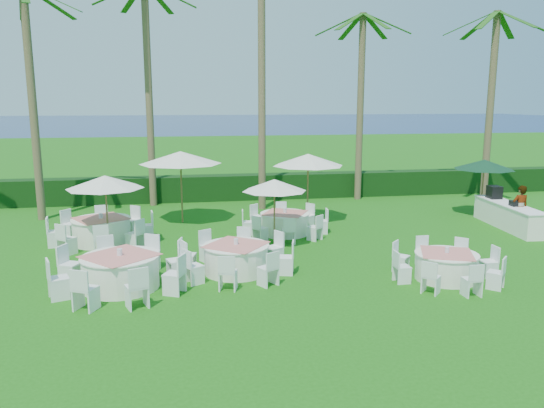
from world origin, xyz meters
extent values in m
plane|color=#195A0F|center=(0.00, 0.00, 0.00)|extent=(120.00, 120.00, 0.00)
cube|color=black|center=(0.00, 12.00, 0.60)|extent=(34.00, 1.00, 1.20)
plane|color=#061442|center=(0.00, 102.00, 0.00)|extent=(260.00, 260.00, 0.00)
cylinder|color=white|center=(-4.37, 0.05, 0.42)|extent=(1.91, 1.91, 0.83)
cylinder|color=white|center=(-4.37, 0.05, 0.84)|extent=(1.99, 1.99, 0.03)
cube|color=#DA756A|center=(-4.37, 0.05, 0.87)|extent=(2.18, 2.18, 0.01)
cylinder|color=silver|center=(-4.37, 0.05, 0.95)|extent=(0.13, 0.13, 0.18)
cube|color=white|center=(-2.96, 0.55, 0.50)|extent=(0.59, 0.59, 1.00)
cube|color=white|center=(-3.73, 1.40, 0.50)|extent=(0.62, 0.62, 1.00)
cube|color=white|center=(-4.87, 1.46, 0.50)|extent=(0.59, 0.59, 1.00)
cube|color=white|center=(-5.72, 0.69, 0.50)|extent=(0.62, 0.62, 1.00)
cube|color=white|center=(-5.78, -0.45, 0.50)|extent=(0.59, 0.59, 1.00)
cube|color=white|center=(-5.01, -1.30, 0.50)|extent=(0.62, 0.62, 1.00)
cube|color=white|center=(-3.87, -1.36, 0.50)|extent=(0.59, 0.59, 1.00)
cube|color=white|center=(-3.02, -0.59, 0.50)|extent=(0.62, 0.62, 1.00)
cylinder|color=white|center=(-1.33, 0.80, 0.39)|extent=(1.77, 1.77, 0.77)
cylinder|color=white|center=(-1.33, 0.80, 0.78)|extent=(1.85, 1.85, 0.03)
cube|color=#DA756A|center=(-1.33, 0.80, 0.81)|extent=(2.01, 2.01, 0.01)
cylinder|color=silver|center=(-1.33, 0.80, 0.89)|extent=(0.12, 0.12, 0.16)
cube|color=white|center=(-0.13, 1.50, 0.46)|extent=(0.59, 0.59, 0.92)
cube|color=white|center=(-0.97, 2.14, 0.46)|extent=(0.53, 0.53, 0.92)
cube|color=white|center=(-2.02, 2.00, 0.46)|extent=(0.59, 0.59, 0.92)
cube|color=white|center=(-2.67, 1.15, 0.46)|extent=(0.53, 0.53, 0.92)
cube|color=white|center=(-2.52, 0.10, 0.46)|extent=(0.59, 0.59, 0.92)
cube|color=white|center=(-1.68, -0.54, 0.46)|extent=(0.53, 0.53, 0.92)
cube|color=white|center=(-0.63, -0.40, 0.46)|extent=(0.59, 0.59, 0.92)
cube|color=white|center=(0.01, 0.45, 0.46)|extent=(0.53, 0.53, 0.92)
cylinder|color=white|center=(4.16, -0.75, 0.35)|extent=(1.61, 1.61, 0.70)
cylinder|color=white|center=(4.16, -0.75, 0.71)|extent=(1.68, 1.68, 0.03)
cube|color=#DA756A|center=(4.16, -0.75, 0.73)|extent=(1.69, 1.69, 0.01)
cylinder|color=silver|center=(4.16, -0.75, 0.82)|extent=(0.11, 0.11, 0.15)
cube|color=white|center=(5.03, 0.15, 0.42)|extent=(0.55, 0.55, 0.84)
cube|color=white|center=(4.14, 0.51, 0.42)|extent=(0.40, 0.40, 0.84)
cube|color=white|center=(3.25, 0.13, 0.42)|extent=(0.55, 0.55, 0.84)
cube|color=white|center=(2.90, -0.77, 0.42)|extent=(0.40, 0.40, 0.84)
cube|color=white|center=(3.28, -1.65, 0.42)|extent=(0.55, 0.55, 0.84)
cube|color=white|center=(4.17, -2.01, 0.42)|extent=(0.40, 0.40, 0.84)
cube|color=white|center=(5.06, -1.63, 0.42)|extent=(0.55, 0.55, 0.84)
cube|color=white|center=(5.41, -0.73, 0.42)|extent=(0.40, 0.40, 0.84)
cylinder|color=white|center=(-5.46, 4.69, 0.41)|extent=(1.88, 1.88, 0.82)
cylinder|color=white|center=(-5.46, 4.69, 0.83)|extent=(1.96, 1.96, 0.03)
cube|color=#DA756A|center=(-5.46, 4.69, 0.85)|extent=(2.08, 2.08, 0.01)
cylinder|color=silver|center=(-5.46, 4.69, 0.94)|extent=(0.13, 0.13, 0.17)
cube|color=white|center=(-4.00, 4.88, 0.49)|extent=(0.51, 0.51, 0.98)
cube|color=white|center=(-4.57, 5.86, 0.49)|extent=(0.64, 0.64, 0.98)
cube|color=white|center=(-5.65, 6.15, 0.49)|extent=(0.51, 0.51, 0.98)
cube|color=white|center=(-6.63, 5.59, 0.49)|extent=(0.64, 0.64, 0.98)
cube|color=white|center=(-6.92, 4.50, 0.49)|extent=(0.51, 0.51, 0.98)
cube|color=white|center=(-6.36, 3.53, 0.49)|extent=(0.64, 0.64, 0.98)
cube|color=white|center=(-5.27, 3.23, 0.49)|extent=(0.51, 0.51, 0.98)
cube|color=white|center=(-4.30, 3.80, 0.49)|extent=(0.64, 0.64, 0.98)
cylinder|color=white|center=(0.87, 4.87, 0.37)|extent=(1.71, 1.71, 0.74)
cylinder|color=white|center=(0.87, 4.87, 0.75)|extent=(1.78, 1.78, 0.03)
cube|color=#DA756A|center=(0.87, 4.87, 0.78)|extent=(1.87, 1.87, 0.01)
cylinder|color=silver|center=(0.87, 4.87, 0.86)|extent=(0.12, 0.12, 0.16)
cube|color=white|center=(1.90, 5.72, 0.44)|extent=(0.58, 0.58, 0.89)
cube|color=white|center=(1.00, 6.20, 0.44)|extent=(0.45, 0.45, 0.89)
cube|color=white|center=(0.02, 5.90, 0.44)|extent=(0.58, 0.58, 0.89)
cube|color=white|center=(-0.46, 5.00, 0.44)|extent=(0.45, 0.45, 0.89)
cube|color=white|center=(-0.17, 4.03, 0.44)|extent=(0.58, 0.58, 0.89)
cube|color=white|center=(0.73, 3.54, 0.44)|extent=(0.45, 0.45, 0.89)
cube|color=white|center=(1.71, 3.84, 0.44)|extent=(0.58, 0.58, 0.89)
cube|color=white|center=(2.19, 4.74, 0.44)|extent=(0.45, 0.45, 0.89)
cylinder|color=brown|center=(-5.15, 3.92, 1.15)|extent=(0.06, 0.06, 2.31)
cone|color=white|center=(-5.15, 3.92, 2.19)|extent=(2.45, 2.45, 0.42)
sphere|color=brown|center=(-5.15, 3.92, 2.34)|extent=(0.09, 0.09, 0.09)
cylinder|color=brown|center=(0.20, 3.28, 1.08)|extent=(0.05, 0.05, 2.15)
cone|color=white|center=(0.20, 3.28, 2.05)|extent=(2.10, 2.10, 0.39)
sphere|color=brown|center=(0.20, 3.28, 2.18)|extent=(0.09, 0.09, 0.09)
cylinder|color=brown|center=(-2.76, 7.38, 1.35)|extent=(0.06, 0.06, 2.71)
cone|color=white|center=(-2.76, 7.38, 2.57)|extent=(3.18, 3.18, 0.49)
sphere|color=brown|center=(-2.76, 7.38, 2.74)|extent=(0.11, 0.11, 0.11)
cylinder|color=brown|center=(2.13, 6.63, 1.30)|extent=(0.06, 0.06, 2.60)
cone|color=white|center=(2.13, 6.63, 2.47)|extent=(2.79, 2.79, 0.47)
sphere|color=brown|center=(2.13, 6.63, 2.63)|extent=(0.10, 0.10, 0.10)
cylinder|color=brown|center=(9.56, 6.52, 1.13)|extent=(0.05, 0.05, 2.26)
cone|color=#0E341E|center=(9.56, 6.52, 2.15)|extent=(2.44, 2.44, 0.41)
sphere|color=brown|center=(9.56, 6.52, 2.29)|extent=(0.09, 0.09, 0.09)
cube|color=white|center=(9.36, 4.32, 0.44)|extent=(1.11, 3.98, 0.88)
cube|color=white|center=(9.36, 4.32, 0.90)|extent=(1.16, 4.03, 0.04)
cube|color=black|center=(9.45, 5.50, 1.17)|extent=(0.48, 0.57, 0.49)
cube|color=black|center=(9.32, 3.93, 1.02)|extent=(0.37, 0.37, 0.20)
imported|color=gray|center=(9.44, 3.81, 0.85)|extent=(0.62, 0.41, 1.71)
cylinder|color=brown|center=(-8.37, 8.90, 4.49)|extent=(0.32, 0.32, 8.98)
cube|color=#1F5014|center=(-7.61, 9.69, 8.49)|extent=(1.74, 1.78, 1.00)
cube|color=#1F5014|center=(-8.67, 9.96, 8.49)|extent=(0.87, 2.20, 1.00)
cylinder|color=brown|center=(-4.05, 11.17, 4.85)|extent=(0.32, 0.32, 9.69)
cylinder|color=brown|center=(0.76, 9.52, 6.02)|extent=(0.32, 0.32, 12.03)
cylinder|color=brown|center=(5.72, 11.06, 4.35)|extent=(0.32, 0.32, 8.70)
cube|color=#1F5014|center=(6.76, 10.69, 8.21)|extent=(2.17, 0.99, 1.00)
cube|color=#1F5014|center=(6.55, 11.77, 8.21)|extent=(1.85, 1.65, 1.00)
cube|color=#1F5014|center=(5.52, 12.13, 8.21)|extent=(0.68, 2.22, 1.00)
cube|color=#1F5014|center=(4.69, 11.42, 8.21)|extent=(2.17, 0.99, 1.00)
cube|color=#1F5014|center=(4.89, 10.34, 8.21)|extent=(1.85, 1.65, 1.00)
cube|color=#1F5014|center=(5.93, 9.98, 8.21)|extent=(0.68, 2.22, 1.00)
cylinder|color=brown|center=(10.85, 8.48, 4.26)|extent=(0.32, 0.32, 8.53)
cube|color=#1F5014|center=(11.88, 8.10, 8.04)|extent=(2.17, 1.02, 1.00)
cube|color=#1F5014|center=(11.69, 9.18, 8.04)|extent=(1.87, 1.63, 1.00)
cube|color=#1F5014|center=(10.66, 9.56, 8.04)|extent=(0.66, 2.22, 1.00)
cube|color=#1F5014|center=(9.82, 8.85, 8.04)|extent=(2.17, 1.02, 1.00)
cube|color=#1F5014|center=(10.01, 7.77, 8.04)|extent=(1.87, 1.63, 1.00)
cube|color=#1F5014|center=(11.04, 7.40, 8.04)|extent=(0.66, 2.22, 1.00)
camera|label=1|loc=(-2.78, -13.36, 4.72)|focal=35.00mm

